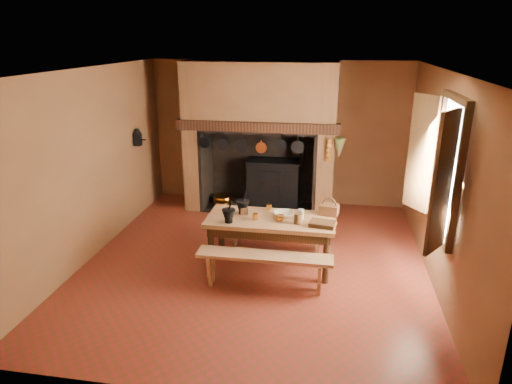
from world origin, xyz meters
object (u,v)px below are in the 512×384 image
at_px(work_table, 271,226).
at_px(bench_front, 264,263).
at_px(iron_range, 274,182).
at_px(coffee_grinder, 244,210).
at_px(wicker_basket, 329,209).
at_px(mixing_bowl, 284,214).

bearing_deg(work_table, bench_front, -90.00).
bearing_deg(iron_range, work_table, -83.63).
distance_m(coffee_grinder, wicker_basket, 1.23).
bearing_deg(bench_front, wicker_basket, 47.09).
bearing_deg(iron_range, bench_front, -84.81).
xyz_separation_m(bench_front, coffee_grinder, (-0.41, 0.68, 0.47)).
bearing_deg(coffee_grinder, iron_range, 66.83).
relative_size(bench_front, wicker_basket, 6.03).
distance_m(work_table, coffee_grinder, 0.46).
xyz_separation_m(coffee_grinder, mixing_bowl, (0.58, -0.01, -0.03)).
bearing_deg(coffee_grinder, mixing_bowl, -20.99).
xyz_separation_m(work_table, coffee_grinder, (-0.41, 0.08, 0.19)).
xyz_separation_m(coffee_grinder, wicker_basket, (1.21, 0.19, 0.02)).
height_order(work_table, bench_front, work_table).
height_order(bench_front, wicker_basket, wicker_basket).
bearing_deg(coffee_grinder, wicker_basket, -11.64).
distance_m(work_table, mixing_bowl, 0.25).
relative_size(coffee_grinder, mixing_bowl, 0.61).
xyz_separation_m(bench_front, wicker_basket, (0.80, 0.87, 0.49)).
distance_m(iron_range, work_table, 2.61).
height_order(work_table, coffee_grinder, coffee_grinder).
relative_size(iron_range, work_table, 0.88).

